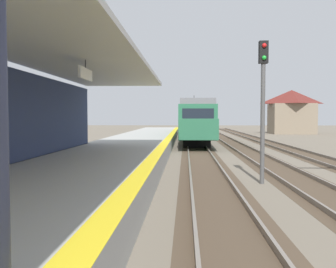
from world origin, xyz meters
TOP-DOWN VIEW (x-y plane):
  - station_platform at (-2.50, 16.00)m, footprint 5.00×80.00m
  - track_pair_nearest_platform at (1.90, 20.00)m, footprint 2.34×120.00m
  - track_pair_middle at (5.30, 20.00)m, footprint 2.34×120.00m
  - track_pair_far_side at (8.70, 20.00)m, footprint 2.34×120.00m
  - approaching_train at (1.90, 36.31)m, footprint 2.93×19.60m
  - rail_signal_post at (3.79, 14.05)m, footprint 0.32×0.34m
  - distant_trackside_house at (16.55, 55.82)m, footprint 6.60×5.28m

SIDE VIEW (x-z plane):
  - track_pair_nearest_platform at x=1.90m, z-range -0.03..0.13m
  - track_pair_middle at x=5.30m, z-range -0.03..0.13m
  - track_pair_far_side at x=8.70m, z-range -0.03..0.13m
  - station_platform at x=-2.50m, z-range 0.00..0.90m
  - approaching_train at x=1.90m, z-range -0.20..4.56m
  - rail_signal_post at x=3.79m, z-range 0.59..5.79m
  - distant_trackside_house at x=16.55m, z-range 0.14..6.54m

